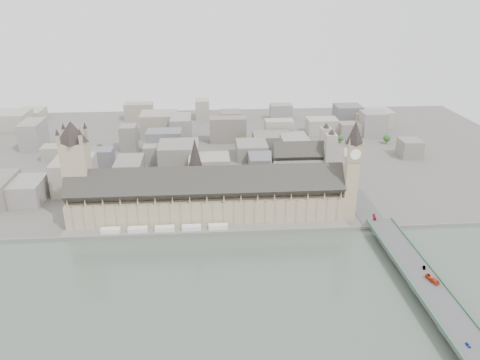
{
  "coord_description": "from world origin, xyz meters",
  "views": [
    {
      "loc": [
        2.48,
        -395.97,
        215.62
      ],
      "look_at": [
        33.54,
        33.15,
        34.06
      ],
      "focal_mm": 35.0,
      "sensor_mm": 36.0,
      "label": 1
    }
  ],
  "objects": [
    {
      "name": "central_tower",
      "position": [
        -10.0,
        26.0,
        57.92
      ],
      "size": [
        13.0,
        13.0,
        48.0
      ],
      "color": "gray",
      "rests_on": "ground"
    },
    {
      "name": "terrace_tents",
      "position": [
        -40.0,
        -7.0,
        4.0
      ],
      "size": [
        118.0,
        7.0,
        4.0
      ],
      "color": "white",
      "rests_on": "river_terrace"
    },
    {
      "name": "red_bus_north",
      "position": [
        157.79,
        -13.03,
        11.61
      ],
      "size": [
        4.53,
        10.04,
        2.72
      ],
      "primitive_type": "imported",
      "rotation": [
        0.0,
        0.0,
        -0.24
      ],
      "color": "#AB132E",
      "rests_on": "westminster_bridge"
    },
    {
      "name": "embankment_wall",
      "position": [
        0.0,
        -15.0,
        1.5
      ],
      "size": [
        600.0,
        1.5,
        3.0
      ],
      "primitive_type": "cube",
      "color": "slate",
      "rests_on": "ground"
    },
    {
      "name": "bridge_parapets",
      "position": [
        162.0,
        -132.0,
        10.82
      ],
      "size": [
        25.0,
        235.0,
        1.15
      ],
      "primitive_type": null,
      "color": "#396748",
      "rests_on": "westminster_bridge"
    },
    {
      "name": "river_terrace",
      "position": [
        0.0,
        -7.5,
        1.0
      ],
      "size": [
        270.0,
        15.0,
        2.0
      ],
      "primitive_type": "cube",
      "color": "slate",
      "rests_on": "ground"
    },
    {
      "name": "ground",
      "position": [
        0.0,
        0.0,
        0.0
      ],
      "size": [
        900.0,
        900.0,
        0.0
      ],
      "primitive_type": "plane",
      "color": "#595651",
      "rests_on": "ground"
    },
    {
      "name": "westminster_bridge",
      "position": [
        162.0,
        -87.5,
        5.12
      ],
      "size": [
        25.0,
        325.0,
        10.25
      ],
      "primitive_type": "cube",
      "color": "#474749",
      "rests_on": "ground"
    },
    {
      "name": "car_blue",
      "position": [
        158.4,
        -182.23,
        10.99
      ],
      "size": [
        2.11,
        4.5,
        1.49
      ],
      "primitive_type": "imported",
      "rotation": [
        0.0,
        0.0,
        0.08
      ],
      "color": "#1A3AAC",
      "rests_on": "westminster_bridge"
    },
    {
      "name": "elizabeth_tower",
      "position": [
        138.0,
        8.0,
        58.09
      ],
      "size": [
        17.0,
        17.0,
        107.5
      ],
      "color": "tan",
      "rests_on": "ground"
    },
    {
      "name": "red_bus_south",
      "position": [
        166.55,
        -115.24,
        11.97
      ],
      "size": [
        6.24,
        12.63,
        3.43
      ],
      "primitive_type": "imported",
      "rotation": [
        0.0,
        0.0,
        0.29
      ],
      "color": "red",
      "rests_on": "westminster_bridge"
    },
    {
      "name": "victoria_tower",
      "position": [
        -122.0,
        26.0,
        55.2
      ],
      "size": [
        30.0,
        30.0,
        100.0
      ],
      "color": "tan",
      "rests_on": "ground"
    },
    {
      "name": "palace_of_westminster",
      "position": [
        0.0,
        19.7,
        22.71
      ],
      "size": [
        265.0,
        40.73,
        55.44
      ],
      "color": "tan",
      "rests_on": "ground"
    },
    {
      "name": "car_silver",
      "position": [
        168.2,
        -98.07,
        11.06
      ],
      "size": [
        3.25,
        5.2,
        1.62
      ],
      "primitive_type": "imported",
      "rotation": [
        0.0,
        0.0,
        -0.34
      ],
      "color": "gray",
      "rests_on": "westminster_bridge"
    },
    {
      "name": "park_trees",
      "position": [
        -10.0,
        60.0,
        7.5
      ],
      "size": [
        110.0,
        30.0,
        15.0
      ],
      "primitive_type": null,
      "color": "#254B1B",
      "rests_on": "ground"
    },
    {
      "name": "city_skyline_inland",
      "position": [
        0.0,
        245.0,
        19.0
      ],
      "size": [
        720.0,
        360.0,
        38.0
      ],
      "primitive_type": null,
      "color": "gray",
      "rests_on": "ground"
    },
    {
      "name": "westminster_abbey",
      "position": [
        110.92,
        95.0,
        25.08
      ],
      "size": [
        68.0,
        36.0,
        64.0
      ],
      "color": "gray",
      "rests_on": "ground"
    },
    {
      "name": "river_thames",
      "position": [
        0.0,
        -165.0,
        0.0
      ],
      "size": [
        600.0,
        600.0,
        0.0
      ],
      "primitive_type": "plane",
      "color": "#434F46",
      "rests_on": "ground"
    }
  ]
}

